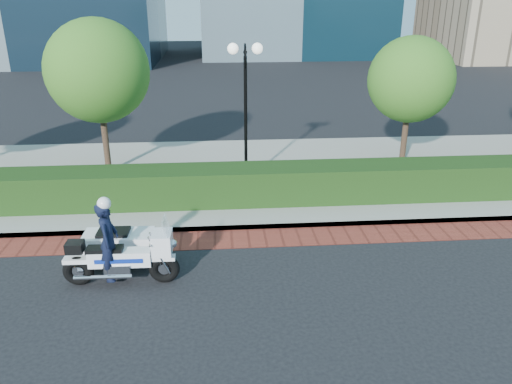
{
  "coord_description": "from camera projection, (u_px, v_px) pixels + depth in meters",
  "views": [
    {
      "loc": [
        0.13,
        -9.54,
        5.61
      ],
      "look_at": [
        1.06,
        2.1,
        1.0
      ],
      "focal_mm": 35.0,
      "sensor_mm": 36.0,
      "label": 1
    }
  ],
  "objects": [
    {
      "name": "tree_b",
      "position": [
        98.0,
        71.0,
        15.41
      ],
      "size": [
        3.2,
        3.2,
        4.89
      ],
      "color": "#332319",
      "rests_on": "sidewalk"
    },
    {
      "name": "lamppost",
      "position": [
        245.0,
        92.0,
        14.71
      ],
      "size": [
        1.02,
        0.7,
        4.21
      ],
      "color": "black",
      "rests_on": "sidewalk"
    },
    {
      "name": "ground",
      "position": [
        215.0,
        271.0,
        10.9
      ],
      "size": [
        120.0,
        120.0,
        0.0
      ],
      "primitive_type": "plane",
      "color": "black",
      "rests_on": "ground"
    },
    {
      "name": "brick_strip",
      "position": [
        215.0,
        240.0,
        12.29
      ],
      "size": [
        60.0,
        1.0,
        0.01
      ],
      "primitive_type": "cube",
      "color": "maroon",
      "rests_on": "ground"
    },
    {
      "name": "sidewalk",
      "position": [
        214.0,
        176.0,
        16.44
      ],
      "size": [
        60.0,
        8.0,
        0.15
      ],
      "primitive_type": "cube",
      "color": "gray",
      "rests_on": "ground"
    },
    {
      "name": "tree_c",
      "position": [
        411.0,
        80.0,
        16.29
      ],
      "size": [
        2.8,
        2.8,
        4.3
      ],
      "color": "#332319",
      "rests_on": "sidewalk"
    },
    {
      "name": "police_motorcycle",
      "position": [
        118.0,
        247.0,
        10.51
      ],
      "size": [
        2.41,
        1.7,
        1.95
      ],
      "rotation": [
        0.0,
        0.0,
        -0.02
      ],
      "color": "black",
      "rests_on": "ground"
    },
    {
      "name": "hedge_main",
      "position": [
        214.0,
        185.0,
        14.0
      ],
      "size": [
        18.0,
        1.2,
        1.0
      ],
      "primitive_type": "cube",
      "color": "black",
      "rests_on": "sidewalk"
    }
  ]
}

